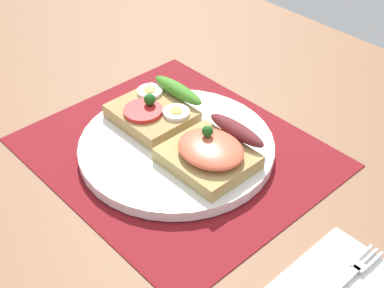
# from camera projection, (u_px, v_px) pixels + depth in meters

# --- Properties ---
(ground_plane) EXTENTS (1.20, 0.90, 0.03)m
(ground_plane) POSITION_uv_depth(u_px,v_px,m) (177.00, 162.00, 0.74)
(ground_plane) COLOR brown
(placemat) EXTENTS (0.37, 0.32, 0.00)m
(placemat) POSITION_uv_depth(u_px,v_px,m) (177.00, 152.00, 0.73)
(placemat) COLOR maroon
(placemat) RESTS_ON ground_plane
(plate) EXTENTS (0.26, 0.26, 0.01)m
(plate) POSITION_uv_depth(u_px,v_px,m) (177.00, 147.00, 0.72)
(plate) COLOR white
(plate) RESTS_ON placemat
(sandwich_egg_tomato) EXTENTS (0.11, 0.10, 0.04)m
(sandwich_egg_tomato) POSITION_uv_depth(u_px,v_px,m) (156.00, 110.00, 0.75)
(sandwich_egg_tomato) COLOR tan
(sandwich_egg_tomato) RESTS_ON plate
(sandwich_salmon) EXTENTS (0.11, 0.11, 0.05)m
(sandwich_salmon) POSITION_uv_depth(u_px,v_px,m) (211.00, 152.00, 0.67)
(sandwich_salmon) COLOR tan
(sandwich_salmon) RESTS_ON plate
(fork) EXTENTS (0.02, 0.13, 0.00)m
(fork) POSITION_uv_depth(u_px,v_px,m) (345.00, 280.00, 0.56)
(fork) COLOR #B7B7BC
(fork) RESTS_ON napkin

